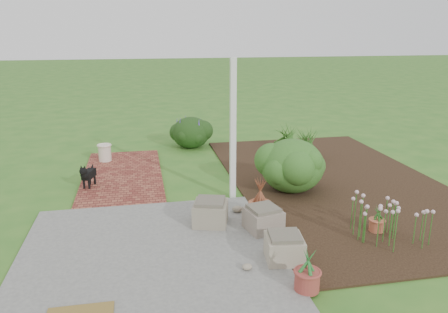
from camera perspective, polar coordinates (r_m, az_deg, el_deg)
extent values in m
plane|color=#2E6720|center=(7.84, -0.88, -5.80)|extent=(80.00, 80.00, 0.00)
cube|color=#62625F|center=(6.15, -9.69, -12.42)|extent=(3.50, 3.50, 0.04)
cube|color=maroon|center=(9.38, -13.09, -2.34)|extent=(1.60, 3.50, 0.04)
cube|color=black|center=(9.03, 14.38, -3.21)|extent=(4.00, 7.00, 0.03)
cube|color=white|center=(7.62, 1.17, 3.39)|extent=(0.10, 0.10, 2.50)
cube|color=gray|center=(5.87, 7.88, -11.83)|extent=(0.53, 0.53, 0.32)
cube|color=#716658|center=(6.64, 5.15, -8.23)|extent=(0.58, 0.58, 0.32)
cube|color=gray|center=(6.82, -1.77, -7.41)|extent=(0.63, 0.63, 0.34)
cube|color=black|center=(8.74, -17.25, -2.21)|extent=(0.26, 0.37, 0.15)
cylinder|color=black|center=(8.71, -17.81, -3.45)|extent=(0.04, 0.04, 0.17)
cylinder|color=black|center=(8.66, -17.19, -3.49)|extent=(0.04, 0.04, 0.17)
cylinder|color=black|center=(8.92, -17.12, -2.92)|extent=(0.04, 0.04, 0.17)
cylinder|color=black|center=(8.87, -16.51, -2.97)|extent=(0.04, 0.04, 0.17)
sphere|color=black|center=(8.53, -17.91, -1.85)|extent=(0.14, 0.14, 0.14)
cone|color=black|center=(8.86, -16.80, -1.20)|extent=(0.09, 0.12, 0.13)
cylinder|color=beige|center=(10.35, -15.31, 0.46)|extent=(0.33, 0.33, 0.38)
ellipsoid|color=#113C12|center=(8.22, 8.89, -1.00)|extent=(1.46, 1.46, 1.01)
cylinder|color=#985333|center=(7.04, 4.70, -7.04)|extent=(0.46, 0.46, 0.28)
cylinder|color=#B1593B|center=(7.02, 19.32, -8.45)|extent=(0.27, 0.27, 0.19)
cylinder|color=brown|center=(5.34, 10.79, -15.63)|extent=(0.38, 0.38, 0.25)
ellipsoid|color=black|center=(11.29, -4.35, 3.24)|extent=(1.17, 1.17, 0.82)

